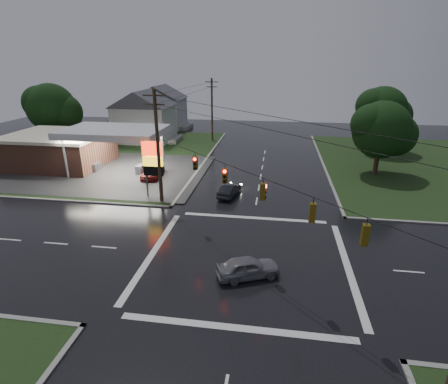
# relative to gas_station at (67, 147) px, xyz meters

# --- Properties ---
(ground) EXTENTS (120.00, 120.00, 0.00)m
(ground) POSITION_rel_gas_station_xyz_m (25.68, -19.70, -2.55)
(ground) COLOR black
(ground) RESTS_ON ground
(grass_nw) EXTENTS (36.00, 36.00, 0.08)m
(grass_nw) POSITION_rel_gas_station_xyz_m (-0.32, 6.30, -2.51)
(grass_nw) COLOR black
(grass_nw) RESTS_ON ground
(gas_station) EXTENTS (26.20, 18.00, 5.60)m
(gas_station) POSITION_rel_gas_station_xyz_m (0.00, 0.00, 0.00)
(gas_station) COLOR #2D2D2D
(gas_station) RESTS_ON ground
(pylon_sign) EXTENTS (2.00, 0.35, 6.00)m
(pylon_sign) POSITION_rel_gas_station_xyz_m (15.18, -9.20, 1.46)
(pylon_sign) COLOR #59595E
(pylon_sign) RESTS_ON ground
(utility_pole_nw) EXTENTS (2.20, 0.32, 11.00)m
(utility_pole_nw) POSITION_rel_gas_station_xyz_m (16.18, -10.20, 3.17)
(utility_pole_nw) COLOR #382619
(utility_pole_nw) RESTS_ON ground
(utility_pole_n) EXTENTS (2.20, 0.32, 10.50)m
(utility_pole_n) POSITION_rel_gas_station_xyz_m (16.18, 18.30, 2.92)
(utility_pole_n) COLOR #382619
(utility_pole_n) RESTS_ON ground
(traffic_signals) EXTENTS (26.87, 26.87, 1.47)m
(traffic_signals) POSITION_rel_gas_station_xyz_m (25.69, -19.72, 3.93)
(traffic_signals) COLOR black
(traffic_signals) RESTS_ON ground
(house_near) EXTENTS (11.05, 8.48, 8.60)m
(house_near) POSITION_rel_gas_station_xyz_m (4.73, 16.30, 1.86)
(house_near) COLOR silver
(house_near) RESTS_ON ground
(house_far) EXTENTS (11.05, 8.48, 8.60)m
(house_far) POSITION_rel_gas_station_xyz_m (3.73, 28.30, 1.86)
(house_far) COLOR silver
(house_far) RESTS_ON ground
(tree_nw_behind) EXTENTS (8.93, 7.60, 10.00)m
(tree_nw_behind) POSITION_rel_gas_station_xyz_m (-8.17, 10.29, 3.63)
(tree_nw_behind) COLOR black
(tree_nw_behind) RESTS_ON ground
(tree_ne_near) EXTENTS (7.99, 6.80, 8.98)m
(tree_ne_near) POSITION_rel_gas_station_xyz_m (39.82, 2.29, 3.01)
(tree_ne_near) COLOR black
(tree_ne_near) RESTS_ON ground
(tree_ne_far) EXTENTS (8.46, 7.20, 9.80)m
(tree_ne_far) POSITION_rel_gas_station_xyz_m (42.83, 14.29, 3.63)
(tree_ne_far) COLOR black
(tree_ne_far) RESTS_ON ground
(car_north) EXTENTS (2.15, 4.19, 1.32)m
(car_north) POSITION_rel_gas_station_xyz_m (22.73, -7.62, -1.89)
(car_north) COLOR black
(car_north) RESTS_ON ground
(car_crossing) EXTENTS (4.49, 3.13, 1.42)m
(car_crossing) POSITION_rel_gas_station_xyz_m (25.92, -21.89, -1.84)
(car_crossing) COLOR slate
(car_crossing) RESTS_ON ground
(car_pump) EXTENTS (2.60, 5.37, 1.51)m
(car_pump) POSITION_rel_gas_station_xyz_m (12.66, -2.76, -1.79)
(car_pump) COLOR maroon
(car_pump) RESTS_ON ground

